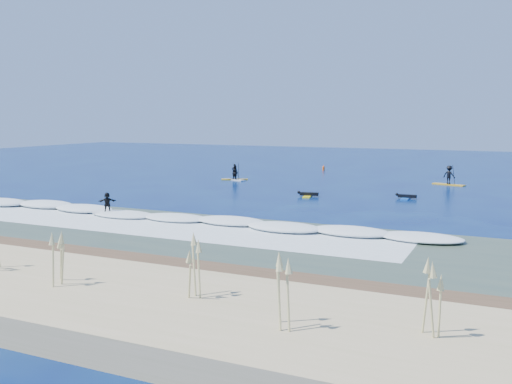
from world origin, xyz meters
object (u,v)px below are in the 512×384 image
at_px(sup_paddler_center, 235,174).
at_px(marker_buoy, 324,168).
at_px(wave_surfer, 107,203).
at_px(prone_paddler_near, 308,195).
at_px(sup_paddler_right, 449,176).
at_px(prone_paddler_far, 406,197).
at_px(sup_paddler_left, 235,174).

xyz_separation_m(sup_paddler_center, marker_buoy, (5.33, 14.53, -0.36)).
distance_m(sup_paddler_center, wave_surfer, 23.51).
distance_m(sup_paddler_center, prone_paddler_near, 14.39).
xyz_separation_m(sup_paddler_right, wave_surfer, (-19.84, -28.60, -0.06)).
xyz_separation_m(wave_surfer, marker_buoy, (3.55, 37.97, -0.51)).
bearing_deg(marker_buoy, prone_paddler_far, -56.07).
bearing_deg(wave_surfer, sup_paddler_left, 56.34).
relative_size(sup_paddler_right, wave_surfer, 1.72).
bearing_deg(sup_paddler_left, sup_paddler_center, -81.68).
relative_size(prone_paddler_near, prone_paddler_far, 1.08).
bearing_deg(wave_surfer, marker_buoy, 46.19).
height_order(sup_paddler_center, wave_surfer, sup_paddler_center).
relative_size(sup_paddler_right, prone_paddler_far, 1.49).
relative_size(wave_surfer, marker_buoy, 2.59).
xyz_separation_m(prone_paddler_far, wave_surfer, (-17.66, -16.99, 0.67)).
relative_size(sup_paddler_center, marker_buoy, 3.56).
bearing_deg(prone_paddler_far, sup_paddler_right, -12.08).
bearing_deg(sup_paddler_right, prone_paddler_near, -107.04).
xyz_separation_m(prone_paddler_near, marker_buoy, (-6.14, 23.21, 0.16)).
distance_m(sup_paddler_left, prone_paddler_far, 20.79).
height_order(prone_paddler_far, marker_buoy, marker_buoy).
distance_m(sup_paddler_left, marker_buoy, 15.26).
bearing_deg(wave_surfer, prone_paddler_near, 18.24).
xyz_separation_m(sup_paddler_center, prone_paddler_far, (19.44, -6.45, -0.53)).
xyz_separation_m(sup_paddler_left, wave_surfer, (2.00, -23.75, 0.20)).
bearing_deg(sup_paddler_left, prone_paddler_near, -64.48).
bearing_deg(sup_paddler_left, sup_paddler_right, -14.37).
height_order(sup_paddler_right, prone_paddler_near, sup_paddler_right).
height_order(wave_surfer, marker_buoy, wave_surfer).
bearing_deg(wave_surfer, sup_paddler_center, 55.87).
height_order(sup_paddler_right, prone_paddler_far, sup_paddler_right).
xyz_separation_m(sup_paddler_center, wave_surfer, (1.78, -23.44, 0.14)).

